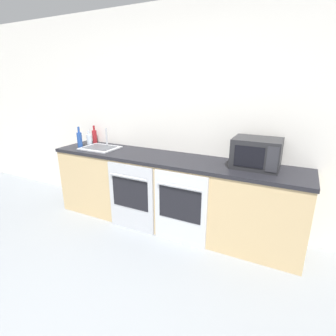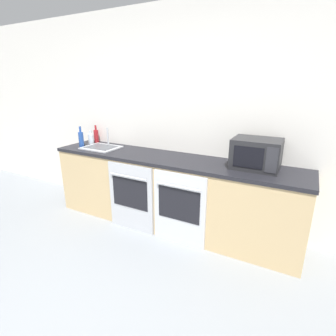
{
  "view_description": "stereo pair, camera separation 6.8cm",
  "coord_description": "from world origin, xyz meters",
  "px_view_note": "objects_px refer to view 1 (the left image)",
  "views": [
    {
      "loc": [
        1.32,
        -0.7,
        1.73
      ],
      "look_at": [
        -0.02,
        1.95,
        0.76
      ],
      "focal_mm": 28.0,
      "sensor_mm": 36.0,
      "label": 1
    },
    {
      "loc": [
        1.38,
        -0.67,
        1.73
      ],
      "look_at": [
        -0.02,
        1.95,
        0.76
      ],
      "focal_mm": 28.0,
      "sensor_mm": 36.0,
      "label": 2
    }
  ],
  "objects_px": {
    "bottle_blue": "(80,139)",
    "sink": "(100,147)",
    "microwave": "(257,153)",
    "oven_left": "(131,198)",
    "bottle_clear": "(89,139)",
    "oven_right": "(180,209)",
    "bottle_red": "(95,136)"
  },
  "relations": [
    {
      "from": "bottle_blue",
      "to": "sink",
      "type": "relative_size",
      "value": 0.6
    },
    {
      "from": "microwave",
      "to": "sink",
      "type": "bearing_deg",
      "value": -177.53
    },
    {
      "from": "oven_left",
      "to": "bottle_clear",
      "type": "distance_m",
      "value": 1.2
    },
    {
      "from": "bottle_blue",
      "to": "bottle_clear",
      "type": "relative_size",
      "value": 1.42
    },
    {
      "from": "oven_left",
      "to": "oven_right",
      "type": "height_order",
      "value": "same"
    },
    {
      "from": "microwave",
      "to": "bottle_red",
      "type": "relative_size",
      "value": 1.89
    },
    {
      "from": "sink",
      "to": "oven_right",
      "type": "bearing_deg",
      "value": -12.53
    },
    {
      "from": "oven_right",
      "to": "microwave",
      "type": "height_order",
      "value": "microwave"
    },
    {
      "from": "bottle_blue",
      "to": "bottle_clear",
      "type": "distance_m",
      "value": 0.21
    },
    {
      "from": "microwave",
      "to": "bottle_blue",
      "type": "height_order",
      "value": "microwave"
    },
    {
      "from": "microwave",
      "to": "bottle_clear",
      "type": "distance_m",
      "value": 2.3
    },
    {
      "from": "bottle_clear",
      "to": "bottle_red",
      "type": "bearing_deg",
      "value": 85.67
    },
    {
      "from": "bottle_red",
      "to": "bottle_clear",
      "type": "relative_size",
      "value": 1.28
    },
    {
      "from": "bottle_red",
      "to": "sink",
      "type": "distance_m",
      "value": 0.39
    },
    {
      "from": "bottle_clear",
      "to": "sink",
      "type": "distance_m",
      "value": 0.34
    },
    {
      "from": "oven_right",
      "to": "bottle_blue",
      "type": "relative_size",
      "value": 2.99
    },
    {
      "from": "microwave",
      "to": "bottle_blue",
      "type": "distance_m",
      "value": 2.28
    },
    {
      "from": "bottle_clear",
      "to": "bottle_blue",
      "type": "bearing_deg",
      "value": -84.17
    },
    {
      "from": "bottle_blue",
      "to": "sink",
      "type": "distance_m",
      "value": 0.31
    },
    {
      "from": "bottle_red",
      "to": "bottle_clear",
      "type": "height_order",
      "value": "bottle_red"
    },
    {
      "from": "sink",
      "to": "microwave",
      "type": "bearing_deg",
      "value": 2.47
    },
    {
      "from": "bottle_red",
      "to": "bottle_blue",
      "type": "bearing_deg",
      "value": -87.58
    },
    {
      "from": "bottle_red",
      "to": "oven_left",
      "type": "bearing_deg",
      "value": -28.6
    },
    {
      "from": "oven_right",
      "to": "microwave",
      "type": "xyz_separation_m",
      "value": [
        0.68,
        0.38,
        0.62
      ]
    },
    {
      "from": "sink",
      "to": "bottle_red",
      "type": "bearing_deg",
      "value": 141.85
    },
    {
      "from": "oven_left",
      "to": "bottle_red",
      "type": "distance_m",
      "value": 1.24
    },
    {
      "from": "microwave",
      "to": "bottle_clear",
      "type": "bearing_deg",
      "value": 178.77
    },
    {
      "from": "oven_right",
      "to": "bottle_blue",
      "type": "distance_m",
      "value": 1.71
    },
    {
      "from": "bottle_blue",
      "to": "sink",
      "type": "xyz_separation_m",
      "value": [
        0.29,
        0.07,
        -0.09
      ]
    },
    {
      "from": "bottle_red",
      "to": "bottle_clear",
      "type": "bearing_deg",
      "value": -94.33
    },
    {
      "from": "microwave",
      "to": "bottle_red",
      "type": "xyz_separation_m",
      "value": [
        -2.29,
        0.15,
        -0.06
      ]
    },
    {
      "from": "oven_left",
      "to": "bottle_blue",
      "type": "distance_m",
      "value": 1.14
    }
  ]
}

